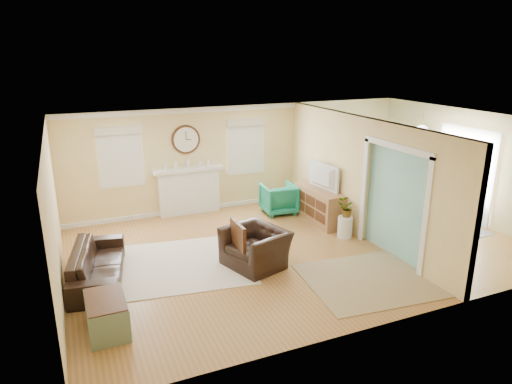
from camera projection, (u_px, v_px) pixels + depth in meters
floor at (297, 247)px, 9.46m from camera, size 9.00×9.00×0.00m
wall_back at (243, 156)px, 11.71m from camera, size 9.00×0.02×2.60m
wall_front at (399, 242)px, 6.44m from camera, size 9.00×0.02×2.60m
wall_left at (54, 218)px, 7.39m from camera, size 0.02×6.00×2.60m
wall_right at (467, 165)px, 10.77m from camera, size 0.02×6.00×2.60m
ceiling at (301, 121)px, 8.69m from camera, size 9.00×6.00×0.02m
partition at (354, 173)px, 9.88m from camera, size 0.17×6.00×2.60m
fireplace at (189, 190)px, 11.25m from camera, size 1.70×0.30×1.17m
wall_clock at (186, 139)px, 10.96m from camera, size 0.70×0.07×0.70m
window_left at (120, 153)px, 10.42m from camera, size 1.05×0.13×1.42m
window_right at (246, 143)px, 11.59m from camera, size 1.05×0.13×1.42m
french_doors at (464, 174)px, 10.81m from camera, size 0.06×1.70×2.20m
pendant at (421, 132)px, 9.94m from camera, size 0.30×0.30×0.55m
rug_cream at (178, 265)px, 8.65m from camera, size 2.93×2.63×0.01m
rug_jute at (372, 279)px, 8.10m from camera, size 2.52×2.14×0.01m
rug_grey at (407, 220)px, 10.92m from camera, size 2.36×2.95×0.01m
sofa at (98, 264)px, 8.01m from camera, size 1.16×2.20×0.61m
eames_chair at (255, 248)px, 8.54m from camera, size 1.26×1.35×0.72m
green_chair at (279, 199)px, 11.35m from camera, size 0.85×0.87×0.74m
trunk at (107, 315)px, 6.56m from camera, size 0.55×0.90×0.52m
credenza at (320, 205)px, 10.79m from camera, size 0.53×1.56×0.80m
tv at (320, 176)px, 10.57m from camera, size 0.26×1.05×0.60m
garden_stool at (345, 227)px, 9.88m from camera, size 0.32×0.32×0.47m
potted_plant at (346, 208)px, 9.76m from camera, size 0.45×0.42×0.39m
dining_table at (409, 208)px, 10.83m from camera, size 1.27×1.95×0.64m
dining_chair_n at (383, 187)px, 11.67m from camera, size 0.48×0.48×0.94m
dining_chair_s at (442, 211)px, 9.78m from camera, size 0.53×0.53×1.03m
dining_chair_w at (385, 203)px, 10.47m from camera, size 0.48×0.48×0.91m
dining_chair_e at (437, 196)px, 10.95m from camera, size 0.44×0.44×0.95m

